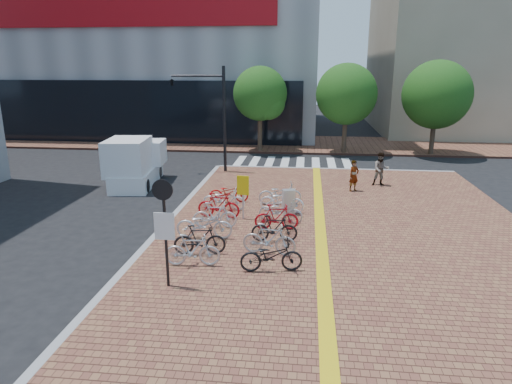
# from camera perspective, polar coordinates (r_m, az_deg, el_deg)

# --- Properties ---
(ground) EXTENTS (120.00, 120.00, 0.00)m
(ground) POSITION_cam_1_polar(r_m,az_deg,el_deg) (16.30, 1.04, -6.47)
(ground) COLOR black
(ground) RESTS_ON ground
(sidewalk) EXTENTS (14.00, 34.00, 0.15)m
(sidewalk) POSITION_cam_1_polar(r_m,az_deg,el_deg) (11.82, 13.78, -15.64)
(sidewalk) COLOR brown
(sidewalk) RESTS_ON ground
(tactile_strip) EXTENTS (0.40, 34.00, 0.01)m
(tactile_strip) POSITION_cam_1_polar(r_m,az_deg,el_deg) (11.69, 8.76, -15.28)
(tactile_strip) COLOR gold
(tactile_strip) RESTS_ON sidewalk
(kerb_west) EXTENTS (0.25, 34.00, 0.15)m
(kerb_west) POSITION_cam_1_polar(r_m,az_deg,el_deg) (12.91, -19.75, -13.33)
(kerb_west) COLOR gray
(kerb_west) RESTS_ON ground
(kerb_north) EXTENTS (14.00, 0.25, 0.15)m
(kerb_north) POSITION_cam_1_polar(r_m,az_deg,el_deg) (27.75, 9.61, 2.77)
(kerb_north) COLOR gray
(kerb_north) RESTS_ON ground
(far_sidewalk) EXTENTS (70.00, 8.00, 0.15)m
(far_sidewalk) POSITION_cam_1_polar(r_m,az_deg,el_deg) (36.57, 4.20, 6.01)
(far_sidewalk) COLOR brown
(far_sidewalk) RESTS_ON ground
(building_beige) EXTENTS (20.00, 18.00, 18.00)m
(building_beige) POSITION_cam_1_polar(r_m,az_deg,el_deg) (49.96, 27.17, 17.25)
(building_beige) COLOR gray
(building_beige) RESTS_ON ground
(crosswalk) EXTENTS (7.50, 4.00, 0.01)m
(crosswalk) POSITION_cam_1_polar(r_m,az_deg,el_deg) (29.69, 4.59, 3.64)
(crosswalk) COLOR silver
(crosswalk) RESTS_ON ground
(street_trees) EXTENTS (16.20, 4.60, 6.35)m
(street_trees) POSITION_cam_1_polar(r_m,az_deg,el_deg) (32.76, 13.10, 11.64)
(street_trees) COLOR #38281E
(street_trees) RESTS_ON far_sidewalk
(bike_0) EXTENTS (1.75, 0.64, 1.03)m
(bike_0) POSITION_cam_1_polar(r_m,az_deg,el_deg) (14.17, -7.97, -7.21)
(bike_0) COLOR silver
(bike_0) RESTS_ON sidewalk
(bike_1) EXTENTS (1.75, 0.74, 1.02)m
(bike_1) POSITION_cam_1_polar(r_m,az_deg,el_deg) (14.98, -7.06, -5.92)
(bike_1) COLOR black
(bike_1) RESTS_ON sidewalk
(bike_2) EXTENTS (2.03, 0.77, 1.06)m
(bike_2) POSITION_cam_1_polar(r_m,az_deg,el_deg) (16.29, -6.49, -4.04)
(bike_2) COLOR silver
(bike_2) RESTS_ON sidewalk
(bike_3) EXTENTS (1.70, 0.57, 1.00)m
(bike_3) POSITION_cam_1_polar(r_m,az_deg,el_deg) (17.31, -5.17, -2.90)
(bike_3) COLOR silver
(bike_3) RESTS_ON sidewalk
(bike_4) EXTENTS (1.77, 0.64, 1.04)m
(bike_4) POSITION_cam_1_polar(r_m,az_deg,el_deg) (18.43, -4.70, -1.66)
(bike_4) COLOR #B30C15
(bike_4) RESTS_ON sidewalk
(bike_5) EXTENTS (1.83, 0.66, 0.96)m
(bike_5) POSITION_cam_1_polar(r_m,az_deg,el_deg) (19.43, -4.04, -0.88)
(bike_5) COLOR white
(bike_5) RESTS_ON sidewalk
(bike_6) EXTENTS (1.83, 0.89, 0.92)m
(bike_6) POSITION_cam_1_polar(r_m,az_deg,el_deg) (20.51, -3.42, -0.04)
(bike_6) COLOR #BA0E0D
(bike_6) RESTS_ON sidewalk
(bike_7) EXTENTS (1.95, 0.96, 0.98)m
(bike_7) POSITION_cam_1_polar(r_m,az_deg,el_deg) (13.71, 1.93, -7.97)
(bike_7) COLOR black
(bike_7) RESTS_ON sidewalk
(bike_8) EXTENTS (1.83, 0.75, 1.06)m
(bike_8) POSITION_cam_1_polar(r_m,az_deg,el_deg) (14.83, 1.65, -5.93)
(bike_8) COLOR #ADACB1
(bike_8) RESTS_ON sidewalk
(bike_9) EXTENTS (1.64, 0.57, 0.97)m
(bike_9) POSITION_cam_1_polar(r_m,az_deg,el_deg) (15.94, 2.31, -4.56)
(bike_9) COLOR black
(bike_9) RESTS_ON sidewalk
(bike_10) EXTENTS (1.69, 0.64, 0.99)m
(bike_10) POSITION_cam_1_polar(r_m,az_deg,el_deg) (17.08, 2.58, -3.14)
(bike_10) COLOR #AB0C17
(bike_10) RESTS_ON sidewalk
(bike_11) EXTENTS (1.86, 0.95, 0.93)m
(bike_11) POSITION_cam_1_polar(r_m,az_deg,el_deg) (17.87, 3.10, -2.39)
(bike_11) COLOR #B4B5B9
(bike_11) RESTS_ON sidewalk
(bike_12) EXTENTS (1.96, 0.91, 0.99)m
(bike_12) POSITION_cam_1_polar(r_m,az_deg,el_deg) (19.13, 3.26, -1.07)
(bike_12) COLOR white
(bike_12) RESTS_ON sidewalk
(bike_13) EXTENTS (1.97, 0.94, 1.00)m
(bike_13) POSITION_cam_1_polar(r_m,az_deg,el_deg) (20.18, 3.02, -0.18)
(bike_13) COLOR #BBBBC0
(bike_13) RESTS_ON sidewalk
(pedestrian_a) EXTENTS (0.67, 0.62, 1.53)m
(pedestrian_a) POSITION_cam_1_polar(r_m,az_deg,el_deg) (22.75, 12.14, 2.00)
(pedestrian_a) COLOR gray
(pedestrian_a) RESTS_ON sidewalk
(pedestrian_b) EXTENTS (0.84, 0.66, 1.71)m
(pedestrian_b) POSITION_cam_1_polar(r_m,az_deg,el_deg) (24.13, 15.35, 2.77)
(pedestrian_b) COLOR #4B4D5F
(pedestrian_b) RESTS_ON sidewalk
(utility_box) EXTENTS (0.56, 0.47, 1.06)m
(utility_box) POSITION_cam_1_polar(r_m,az_deg,el_deg) (18.81, 4.08, -1.27)
(utility_box) COLOR #B8B7BD
(utility_box) RESTS_ON sidewalk
(yellow_sign) EXTENTS (0.48, 0.14, 1.79)m
(yellow_sign) POSITION_cam_1_polar(r_m,az_deg,el_deg) (18.02, -1.65, 0.35)
(yellow_sign) COLOR #B7B7BC
(yellow_sign) RESTS_ON sidewalk
(notice_sign) EXTENTS (0.57, 0.13, 3.09)m
(notice_sign) POSITION_cam_1_polar(r_m,az_deg,el_deg) (12.51, -11.38, -3.49)
(notice_sign) COLOR black
(notice_sign) RESTS_ON sidewalk
(traffic_light_pole) EXTENTS (3.19, 1.23, 5.94)m
(traffic_light_pole) POSITION_cam_1_polar(r_m,az_deg,el_deg) (26.41, -7.00, 11.40)
(traffic_light_pole) COLOR black
(traffic_light_pole) RESTS_ON sidewalk
(box_truck) EXTENTS (2.41, 4.60, 2.55)m
(box_truck) POSITION_cam_1_polar(r_m,az_deg,el_deg) (24.65, -14.82, 3.54)
(box_truck) COLOR white
(box_truck) RESTS_ON ground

